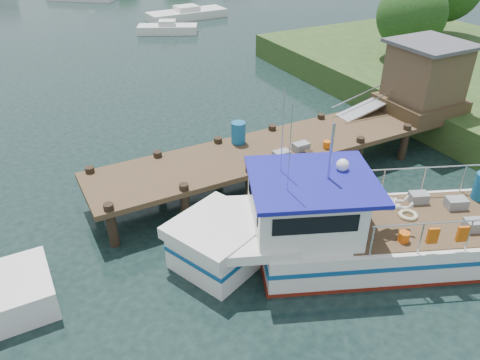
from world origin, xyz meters
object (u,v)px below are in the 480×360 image
lobster_boat (347,231)px  moored_c (187,14)px  moored_b (168,29)px  dock (379,102)px

lobster_boat → moored_c: size_ratio=1.50×
moored_b → moored_c: moored_c is taller
dock → moored_c: bearing=84.5°
moored_c → lobster_boat: bearing=-96.3°
lobster_boat → dock: bearing=64.3°
dock → moored_b: size_ratio=3.27×
moored_b → moored_c: (3.55, 4.44, 0.03)m
lobster_boat → moored_b: (5.01, 29.20, -0.59)m
dock → moored_b: bearing=91.9°
dock → moored_b: dock is taller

